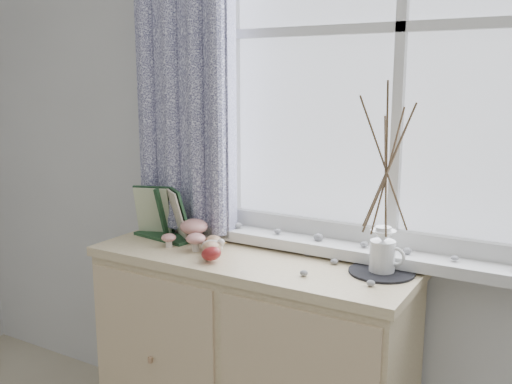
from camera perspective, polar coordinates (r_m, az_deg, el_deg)
sideboard at (r=2.25m, az=-0.54°, el=-16.78°), size 1.20×0.45×0.85m
botanical_book at (r=2.29m, az=-9.64°, el=-2.12°), size 0.33×0.17×0.22m
toadstool_cluster at (r=2.20m, az=-6.47°, el=-3.91°), size 0.19×0.16×0.10m
wooden_eggs at (r=2.08m, az=-4.41°, el=-5.55°), size 0.14×0.18×0.08m
songbird_figurine at (r=2.11m, az=-4.39°, el=-5.39°), size 0.12×0.08×0.06m
crocheted_doily at (r=1.95m, az=12.44°, el=-7.81°), size 0.22×0.22×0.01m
twig_pitcher at (r=1.86m, az=12.91°, el=2.77°), size 0.26×0.26×0.64m
sideboard_pebbles at (r=1.95m, az=7.23°, el=-7.48°), size 0.33×0.22×0.02m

